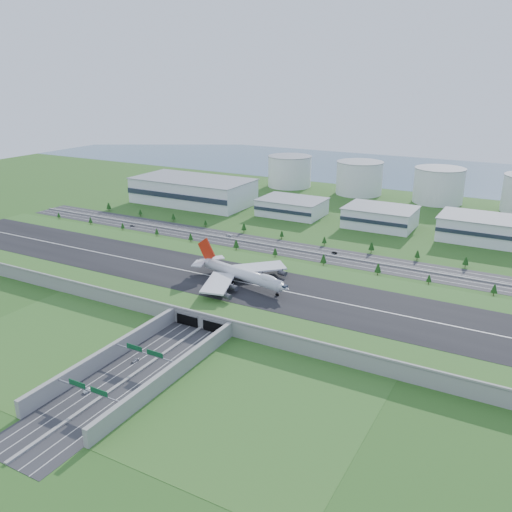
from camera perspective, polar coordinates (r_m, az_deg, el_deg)
The scene contains 23 objects.
ground at distance 329.81m, azimuth -0.90°, elevation -4.23°, with size 1200.00×1200.00×0.00m, color #244916.
airfield_deck at distance 328.14m, azimuth -0.91°, elevation -3.58°, with size 520.00×100.00×9.20m.
underpass_road at distance 255.91m, azimuth -12.22°, elevation -11.13°, with size 38.80×120.40×8.00m.
sign_gantry_near at distance 257.03m, azimuth -11.63°, elevation -10.04°, with size 38.70×0.70×9.80m.
sign_gantry_far at distance 235.65m, azimuth -17.24°, elevation -13.44°, with size 38.70×0.70×9.80m.
north_expressway at distance 409.58m, azimuth 5.71°, elevation 0.38°, with size 560.00×36.00×0.12m, color #28282B.
tree_row at distance 399.42m, azimuth 9.61°, elevation 0.43°, with size 505.29×48.70×8.41m.
hangar_west at distance 563.38m, azimuth -6.64°, elevation 6.81°, with size 120.00×60.00×25.00m, color silver.
hangar_mid_a at distance 514.41m, azimuth 3.81°, elevation 5.16°, with size 58.00×42.00×15.00m, color silver.
hangar_mid_b at distance 485.55m, azimuth 12.94°, elevation 4.00°, with size 58.00×42.00×17.00m, color silver.
hangar_mid_c at distance 470.94m, azimuth 22.30°, elevation 2.71°, with size 58.00×42.00×19.00m, color silver.
fuel_tank_a at distance 643.65m, azimuth 3.55°, elevation 8.87°, with size 50.00×50.00×35.00m, color silver.
fuel_tank_b at distance 612.76m, azimuth 10.82°, elevation 8.06°, with size 50.00×50.00×35.00m, color silver.
fuel_tank_c at distance 592.54m, azimuth 18.67°, elevation 7.03°, with size 50.00×50.00×35.00m, color silver.
bay_water at distance 769.18m, azimuth 17.32°, elevation 8.39°, with size 1200.00×260.00×0.06m, color #3C5B73.
boeing_747 at distance 324.35m, azimuth -1.55°, elevation -1.88°, with size 73.31×68.53×23.01m.
car_0 at distance 265.32m, azimuth -12.56°, elevation -10.64°, with size 1.68×4.17×1.42m, color #B0B1B5.
car_1 at distance 248.12m, azimuth -17.26°, elevation -13.33°, with size 1.55×4.45×1.47m, color white.
car_2 at distance 261.05m, azimuth -7.90°, elevation -10.86°, with size 2.37×5.14×1.43m, color #0E1948.
car_3 at distance 229.72m, azimuth -15.98°, elevation -16.03°, with size 2.21×5.43×1.58m, color red.
car_4 at distance 488.21m, azimuth -12.86°, elevation 3.16°, with size 1.84×4.56×1.56m, color #5D5C61.
car_5 at distance 408.81m, azimuth 8.26°, elevation 0.36°, with size 1.56×4.47×1.47m, color black.
car_7 at distance 448.23m, azimuth -2.83°, elevation 2.21°, with size 2.19×5.39×1.57m, color white.
Camera 1 is at (150.84, -262.98, 129.86)m, focal length 38.00 mm.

